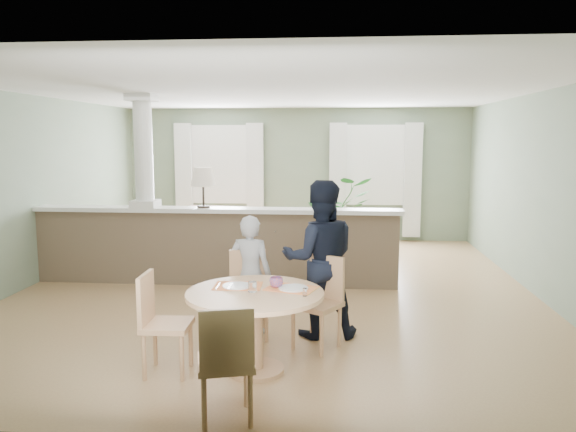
# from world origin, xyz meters

# --- Properties ---
(ground) EXTENTS (8.00, 8.00, 0.00)m
(ground) POSITION_xyz_m (0.00, 0.00, 0.00)
(ground) COLOR tan
(ground) RESTS_ON ground
(room_shell) EXTENTS (7.02, 8.02, 2.71)m
(room_shell) POSITION_xyz_m (-0.03, 0.63, 1.81)
(room_shell) COLOR gray
(room_shell) RESTS_ON ground
(pony_wall) EXTENTS (5.32, 0.38, 2.70)m
(pony_wall) POSITION_xyz_m (-0.99, 0.20, 0.71)
(pony_wall) COLOR brown
(pony_wall) RESTS_ON ground
(sofa) EXTENTS (3.27, 1.63, 0.91)m
(sofa) POSITION_xyz_m (-0.64, 1.53, 0.46)
(sofa) COLOR #89604A
(sofa) RESTS_ON ground
(houseplant) EXTENTS (1.58, 1.50, 1.39)m
(houseplant) POSITION_xyz_m (0.84, 2.91, 0.70)
(houseplant) COLOR #276026
(houseplant) RESTS_ON ground
(dining_table) EXTENTS (1.23, 1.23, 0.84)m
(dining_table) POSITION_xyz_m (0.13, -2.79, 0.59)
(dining_table) COLOR tan
(dining_table) RESTS_ON ground
(chair_far_boy) EXTENTS (0.49, 0.49, 0.91)m
(chair_far_boy) POSITION_xyz_m (-0.08, -1.85, 0.50)
(chair_far_boy) COLOR tan
(chair_far_boy) RESTS_ON ground
(chair_far_man) EXTENTS (0.57, 0.57, 0.91)m
(chair_far_man) POSITION_xyz_m (0.69, -2.11, 0.50)
(chair_far_man) COLOR tan
(chair_far_man) RESTS_ON ground
(chair_near) EXTENTS (0.50, 0.50, 0.90)m
(chair_near) POSITION_xyz_m (0.05, -3.74, 0.50)
(chair_near) COLOR tan
(chair_near) RESTS_ON ground
(chair_side) EXTENTS (0.42, 0.42, 0.91)m
(chair_side) POSITION_xyz_m (-0.72, -2.89, 0.50)
(chair_side) COLOR tan
(chair_side) RESTS_ON ground
(child_person) EXTENTS (0.50, 0.36, 1.28)m
(child_person) POSITION_xyz_m (-0.08, -1.75, 0.64)
(child_person) COLOR #9E9DA3
(child_person) RESTS_ON ground
(man_person) EXTENTS (0.88, 0.73, 1.66)m
(man_person) POSITION_xyz_m (0.67, -1.80, 0.83)
(man_person) COLOR black
(man_person) RESTS_ON ground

